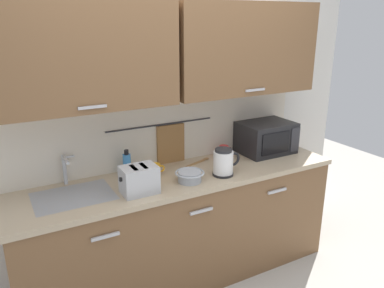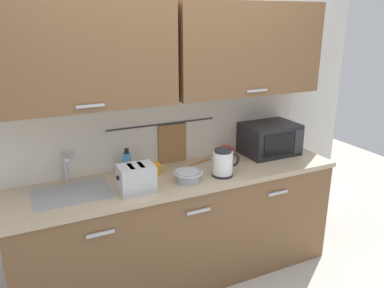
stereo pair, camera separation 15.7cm
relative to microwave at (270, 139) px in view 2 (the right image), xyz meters
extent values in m
cube|color=brown|center=(-0.90, -0.11, -0.61)|extent=(2.50, 0.60, 0.86)
cube|color=#B7B7BC|center=(-1.58, -0.42, -0.30)|extent=(0.18, 0.02, 0.02)
cube|color=#B7B7BC|center=(-0.90, -0.42, -0.30)|extent=(0.18, 0.02, 0.02)
cube|color=#B7B7BC|center=(-0.21, -0.42, -0.30)|extent=(0.18, 0.02, 0.02)
cube|color=tan|center=(-0.90, -0.11, -0.16)|extent=(2.53, 0.63, 0.04)
cube|color=#9EA0A5|center=(-1.69, -0.09, -0.18)|extent=(0.52, 0.38, 0.09)
cube|color=silver|center=(-0.90, 0.22, 0.21)|extent=(3.70, 0.06, 2.50)
cube|color=beige|center=(-0.90, 0.19, 0.14)|extent=(2.50, 0.01, 0.55)
cube|color=brown|center=(-1.53, 0.03, 0.77)|extent=(1.23, 0.33, 0.70)
cube|color=#B7B7BC|center=(-1.53, -0.15, 0.47)|extent=(0.18, 0.01, 0.02)
cube|color=brown|center=(-0.26, 0.03, 0.77)|extent=(1.23, 0.33, 0.70)
cube|color=#B7B7BC|center=(-0.26, -0.15, 0.47)|extent=(0.18, 0.01, 0.02)
cylinder|color=#333338|center=(-0.92, 0.17, 0.19)|extent=(0.90, 0.01, 0.01)
cube|color=olive|center=(-0.84, 0.17, 0.01)|extent=(0.24, 0.02, 0.34)
cylinder|color=#B2B5BA|center=(-1.69, 0.14, -0.03)|extent=(0.03, 0.03, 0.22)
cylinder|color=#B2B5BA|center=(-1.69, 0.06, 0.07)|extent=(0.02, 0.16, 0.02)
cube|color=#B2B5BA|center=(-1.65, 0.14, 0.06)|extent=(0.07, 0.02, 0.01)
cube|color=black|center=(0.00, 0.00, 0.00)|extent=(0.46, 0.34, 0.27)
cube|color=black|center=(-0.04, -0.17, 0.00)|extent=(0.29, 0.01, 0.18)
cube|color=#2D2D33|center=(0.18, -0.17, 0.00)|extent=(0.09, 0.01, 0.21)
cylinder|color=black|center=(-0.62, -0.26, -0.13)|extent=(0.16, 0.16, 0.02)
cylinder|color=white|center=(-0.62, -0.26, -0.03)|extent=(0.15, 0.15, 0.17)
cylinder|color=#262628|center=(-0.62, -0.26, 0.06)|extent=(0.13, 0.13, 0.02)
torus|color=black|center=(-0.52, -0.26, -0.02)|extent=(0.11, 0.02, 0.11)
cylinder|color=#3F8CD8|center=(-1.25, 0.10, -0.06)|extent=(0.06, 0.06, 0.16)
cylinder|color=black|center=(-1.25, 0.10, 0.04)|extent=(0.03, 0.03, 0.04)
cylinder|color=orange|center=(-1.07, -0.03, -0.09)|extent=(0.08, 0.08, 0.09)
torus|color=orange|center=(-1.02, -0.03, -0.09)|extent=(0.06, 0.01, 0.06)
cylinder|color=#A5ADB7|center=(-0.90, -0.25, -0.10)|extent=(0.17, 0.17, 0.07)
torus|color=#A5ADB7|center=(-0.90, -0.25, -0.07)|extent=(0.21, 0.21, 0.01)
cube|color=#B7BABF|center=(-1.28, -0.25, -0.04)|extent=(0.24, 0.17, 0.19)
cube|color=black|center=(-1.32, -0.25, 0.05)|extent=(0.03, 0.12, 0.01)
cube|color=black|center=(-1.25, -0.25, 0.05)|extent=(0.03, 0.12, 0.01)
cube|color=black|center=(-1.41, -0.25, -0.01)|extent=(0.02, 0.02, 0.02)
cylinder|color=red|center=(-0.38, 0.08, -0.09)|extent=(0.08, 0.08, 0.09)
torus|color=red|center=(-0.33, 0.08, -0.09)|extent=(0.06, 0.01, 0.06)
cube|color=#9E7042|center=(-0.69, 0.04, -0.13)|extent=(0.21, 0.09, 0.01)
ellipsoid|color=#9E7042|center=(-0.56, 0.09, -0.13)|extent=(0.07, 0.06, 0.01)
camera|label=1|loc=(-2.11, -2.49, 0.98)|focal=35.71mm
camera|label=2|loc=(-1.97, -2.56, 0.98)|focal=35.71mm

